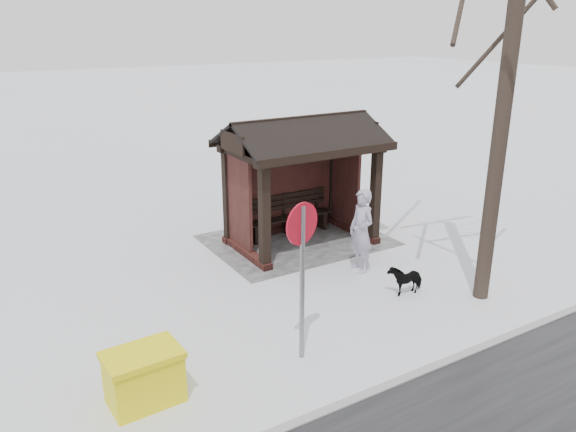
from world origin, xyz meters
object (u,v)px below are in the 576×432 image
at_px(grit_bin, 144,377).
at_px(road_sign, 302,250).
at_px(bus_shelter, 298,155).
at_px(pedestrian, 361,231).
at_px(dog, 405,279).

distance_m(grit_bin, road_sign, 2.88).
xyz_separation_m(bus_shelter, pedestrian, (-0.23, 2.16, -1.26)).
xyz_separation_m(pedestrian, dog, (-0.11, 1.30, -0.61)).
bearing_deg(grit_bin, bus_shelter, -143.81).
xyz_separation_m(pedestrian, road_sign, (2.87, 2.16, 0.94)).
relative_size(pedestrian, grit_bin, 1.69).
xyz_separation_m(dog, grit_bin, (5.47, 0.69, 0.11)).
distance_m(bus_shelter, dog, 3.95).
height_order(bus_shelter, pedestrian, bus_shelter).
distance_m(bus_shelter, road_sign, 5.07).
bearing_deg(bus_shelter, pedestrian, 96.18).
xyz_separation_m(bus_shelter, road_sign, (2.64, 4.32, -0.32)).
bearing_deg(road_sign, grit_bin, -19.08).
bearing_deg(grit_bin, road_sign, 173.31).
distance_m(bus_shelter, grit_bin, 6.82).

